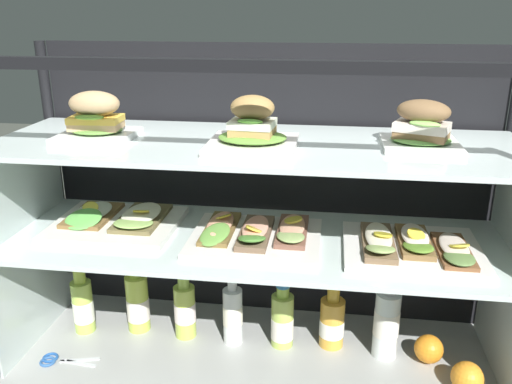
# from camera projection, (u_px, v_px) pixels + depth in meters

# --- Properties ---
(ground_plane) EXTENTS (6.00, 6.00, 0.02)m
(ground_plane) POSITION_uv_depth(u_px,v_px,m) (256.00, 366.00, 1.54)
(ground_plane) COLOR #41453D
(ground_plane) RESTS_ON ground
(case_base_deck) EXTENTS (1.38, 0.49, 0.04)m
(case_base_deck) POSITION_uv_depth(u_px,v_px,m) (256.00, 357.00, 1.53)
(case_base_deck) COLOR #A4A6A2
(case_base_deck) RESTS_ON ground
(case_frame) EXTENTS (1.38, 0.49, 0.88)m
(case_frame) POSITION_uv_depth(u_px,v_px,m) (263.00, 190.00, 1.52)
(case_frame) COLOR black
(case_frame) RESTS_ON ground
(riser_lower_tier) EXTENTS (1.32, 0.42, 0.34)m
(riser_lower_tier) POSITION_uv_depth(u_px,v_px,m) (256.00, 299.00, 1.47)
(riser_lower_tier) COLOR silver
(riser_lower_tier) RESTS_ON case_base_deck
(shelf_lower_glass) EXTENTS (1.33, 0.44, 0.01)m
(shelf_lower_glass) POSITION_uv_depth(u_px,v_px,m) (256.00, 241.00, 1.41)
(shelf_lower_glass) COLOR silver
(shelf_lower_glass) RESTS_ON riser_lower_tier
(riser_upper_tier) EXTENTS (1.32, 0.42, 0.25)m
(riser_upper_tier) POSITION_uv_depth(u_px,v_px,m) (256.00, 194.00, 1.37)
(riser_upper_tier) COLOR silver
(riser_upper_tier) RESTS_ON shelf_lower_glass
(shelf_upper_glass) EXTENTS (1.33, 0.44, 0.01)m
(shelf_upper_glass) POSITION_uv_depth(u_px,v_px,m) (256.00, 145.00, 1.32)
(shelf_upper_glass) COLOR silver
(shelf_upper_glass) RESTS_ON riser_upper_tier
(plated_roll_sandwich_far_right) EXTENTS (0.18, 0.18, 0.12)m
(plated_roll_sandwich_far_right) POSITION_uv_depth(u_px,v_px,m) (96.00, 121.00, 1.34)
(plated_roll_sandwich_far_right) COLOR white
(plated_roll_sandwich_far_right) RESTS_ON shelf_upper_glass
(plated_roll_sandwich_mid_left) EXTENTS (0.21, 0.21, 0.13)m
(plated_roll_sandwich_mid_left) POSITION_uv_depth(u_px,v_px,m) (252.00, 131.00, 1.25)
(plated_roll_sandwich_mid_left) COLOR white
(plated_roll_sandwich_mid_left) RESTS_ON shelf_upper_glass
(plated_roll_sandwich_far_left) EXTENTS (0.18, 0.18, 0.11)m
(plated_roll_sandwich_far_left) POSITION_uv_depth(u_px,v_px,m) (422.00, 129.00, 1.26)
(plated_roll_sandwich_far_left) COLOR white
(plated_roll_sandwich_far_left) RESTS_ON shelf_upper_glass
(open_sandwich_tray_left_of_center) EXTENTS (0.34, 0.28, 0.06)m
(open_sandwich_tray_left_of_center) POSITION_uv_depth(u_px,v_px,m) (117.00, 220.00, 1.48)
(open_sandwich_tray_left_of_center) COLOR white
(open_sandwich_tray_left_of_center) RESTS_ON shelf_lower_glass
(open_sandwich_tray_far_right) EXTENTS (0.34, 0.28, 0.06)m
(open_sandwich_tray_far_right) POSITION_uv_depth(u_px,v_px,m) (255.00, 234.00, 1.40)
(open_sandwich_tray_far_right) COLOR white
(open_sandwich_tray_far_right) RESTS_ON shelf_lower_glass
(open_sandwich_tray_near_right_corner) EXTENTS (0.34, 0.28, 0.06)m
(open_sandwich_tray_near_right_corner) POSITION_uv_depth(u_px,v_px,m) (412.00, 246.00, 1.32)
(open_sandwich_tray_near_right_corner) COLOR white
(open_sandwich_tray_near_right_corner) RESTS_ON shelf_lower_glass
(juice_bottle_front_middle) EXTENTS (0.06, 0.06, 0.22)m
(juice_bottle_front_middle) POSITION_uv_depth(u_px,v_px,m) (83.00, 305.00, 1.60)
(juice_bottle_front_middle) COLOR #AFCE50
(juice_bottle_front_middle) RESTS_ON case_base_deck
(juice_bottle_front_right_end) EXTENTS (0.07, 0.07, 0.23)m
(juice_bottle_front_right_end) POSITION_uv_depth(u_px,v_px,m) (138.00, 302.00, 1.61)
(juice_bottle_front_right_end) COLOR #BED34A
(juice_bottle_front_right_end) RESTS_ON case_base_deck
(juice_bottle_tucked_behind) EXTENTS (0.06, 0.06, 0.21)m
(juice_bottle_tucked_behind) POSITION_uv_depth(u_px,v_px,m) (185.00, 309.00, 1.57)
(juice_bottle_tucked_behind) COLOR #B8CD4F
(juice_bottle_tucked_behind) RESTS_ON case_base_deck
(juice_bottle_front_second) EXTENTS (0.06, 0.06, 0.23)m
(juice_bottle_front_second) POSITION_uv_depth(u_px,v_px,m) (233.00, 314.00, 1.54)
(juice_bottle_front_second) COLOR white
(juice_bottle_front_second) RESTS_ON case_base_deck
(juice_bottle_front_left_end) EXTENTS (0.07, 0.07, 0.20)m
(juice_bottle_front_left_end) POSITION_uv_depth(u_px,v_px,m) (282.00, 320.00, 1.53)
(juice_bottle_front_left_end) COLOR #B1CA55
(juice_bottle_front_left_end) RESTS_ON case_base_deck
(juice_bottle_near_post) EXTENTS (0.07, 0.07, 0.20)m
(juice_bottle_near_post) POSITION_uv_depth(u_px,v_px,m) (332.00, 322.00, 1.53)
(juice_bottle_near_post) COLOR gold
(juice_bottle_near_post) RESTS_ON case_base_deck
(juice_bottle_back_left) EXTENTS (0.07, 0.07, 0.25)m
(juice_bottle_back_left) POSITION_uv_depth(u_px,v_px,m) (386.00, 322.00, 1.48)
(juice_bottle_back_left) COLOR white
(juice_bottle_back_left) RESTS_ON case_base_deck
(orange_fruit_beside_bottles) EXTENTS (0.08, 0.08, 0.08)m
(orange_fruit_beside_bottles) POSITION_uv_depth(u_px,v_px,m) (467.00, 378.00, 1.36)
(orange_fruit_beside_bottles) COLOR orange
(orange_fruit_beside_bottles) RESTS_ON case_base_deck
(orange_fruit_near_left_post) EXTENTS (0.08, 0.08, 0.08)m
(orange_fruit_near_left_post) POSITION_uv_depth(u_px,v_px,m) (429.00, 349.00, 1.47)
(orange_fruit_near_left_post) COLOR orange
(orange_fruit_near_left_post) RESTS_ON case_base_deck
(kitchen_scissors) EXTENTS (0.17, 0.07, 0.01)m
(kitchen_scissors) POSITION_uv_depth(u_px,v_px,m) (56.00, 360.00, 1.48)
(kitchen_scissors) COLOR silver
(kitchen_scissors) RESTS_ON case_base_deck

